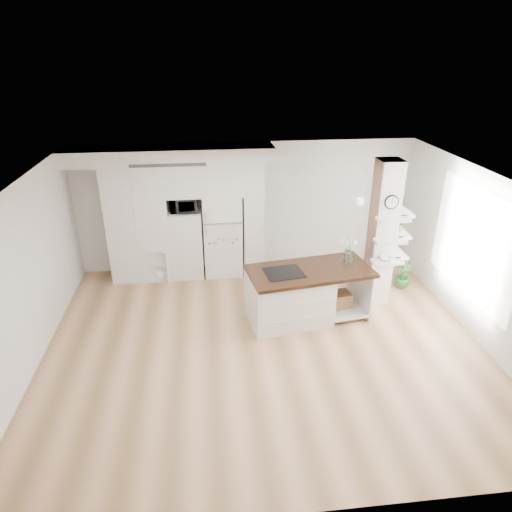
{
  "coord_description": "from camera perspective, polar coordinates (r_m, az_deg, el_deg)",
  "views": [
    {
      "loc": [
        -0.82,
        -6.11,
        4.45
      ],
      "look_at": [
        -0.03,
        0.9,
        1.17
      ],
      "focal_mm": 32.0,
      "sensor_mm": 36.0,
      "label": 1
    }
  ],
  "objects": [
    {
      "name": "floor_plant_a",
      "position": [
        9.09,
        12.59,
        -3.18
      ],
      "size": [
        0.33,
        0.29,
        0.52
      ],
      "primitive_type": "imported",
      "rotation": [
        0.0,
        0.0,
        -0.22
      ],
      "color": "#2C6F2C",
      "rests_on": "floor"
    },
    {
      "name": "shelf_plant",
      "position": [
        8.68,
        17.46,
        4.05
      ],
      "size": [
        0.27,
        0.23,
        0.3
      ],
      "primitive_type": "imported",
      "color": "#2C6F2C",
      "rests_on": "column"
    },
    {
      "name": "decor_bowl",
      "position": [
        8.41,
        15.97,
        -0.3
      ],
      "size": [
        0.22,
        0.22,
        0.05
      ],
      "primitive_type": "imported",
      "color": "white",
      "rests_on": "column"
    },
    {
      "name": "column",
      "position": [
        8.5,
        16.18,
        2.52
      ],
      "size": [
        0.69,
        0.9,
        2.7
      ],
      "color": "silver",
      "rests_on": "floor"
    },
    {
      "name": "floor_plant_b",
      "position": [
        9.57,
        17.84,
        -2.29
      ],
      "size": [
        0.39,
        0.39,
        0.53
      ],
      "primitive_type": "imported",
      "rotation": [
        0.0,
        0.0,
        -0.38
      ],
      "color": "#2C6F2C",
      "rests_on": "floor"
    },
    {
      "name": "kitchen_island",
      "position": [
        7.99,
        4.98,
        -4.84
      ],
      "size": [
        2.25,
        1.33,
        1.52
      ],
      "rotation": [
        0.0,
        0.0,
        0.16
      ],
      "color": "silver",
      "rests_on": "floor"
    },
    {
      "name": "cabinet_wall",
      "position": [
        9.28,
        -10.04,
        6.04
      ],
      "size": [
        4.0,
        0.71,
        2.7
      ],
      "color": "silver",
      "rests_on": "floor"
    },
    {
      "name": "bookshelf",
      "position": [
        9.61,
        -12.2,
        -1.22
      ],
      "size": [
        0.66,
        0.48,
        0.7
      ],
      "rotation": [
        0.0,
        0.0,
        -0.25
      ],
      "color": "silver",
      "rests_on": "floor"
    },
    {
      "name": "room",
      "position": [
        6.69,
        1.12,
        2.08
      ],
      "size": [
        7.04,
        6.04,
        2.72
      ],
      "color": "white",
      "rests_on": "ground"
    },
    {
      "name": "microwave",
      "position": [
        9.21,
        -9.0,
        6.39
      ],
      "size": [
        0.54,
        0.37,
        0.3
      ],
      "primitive_type": "imported",
      "color": "#2D2D2D",
      "rests_on": "cabinet_wall"
    },
    {
      "name": "window",
      "position": [
        8.26,
        25.49,
        1.47
      ],
      "size": [
        0.0,
        2.4,
        2.4
      ],
      "primitive_type": "plane",
      "rotation": [
        1.57,
        0.0,
        -1.57
      ],
      "color": "white",
      "rests_on": "room"
    },
    {
      "name": "refrigerator",
      "position": [
        9.5,
        -4.19,
        2.74
      ],
      "size": [
        0.78,
        0.69,
        1.75
      ],
      "color": "white",
      "rests_on": "floor"
    },
    {
      "name": "floor",
      "position": [
        7.6,
        1.01,
        -10.91
      ],
      "size": [
        7.0,
        6.0,
        0.01
      ],
      "primitive_type": "cube",
      "color": "tan",
      "rests_on": "ground"
    },
    {
      "name": "pendant_light",
      "position": [
        7.14,
        14.69,
        5.04
      ],
      "size": [
        0.12,
        0.12,
        0.1
      ],
      "primitive_type": "cylinder",
      "color": "white",
      "rests_on": "room"
    }
  ]
}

